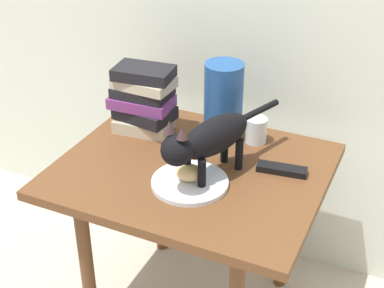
% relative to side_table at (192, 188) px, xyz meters
% --- Properties ---
extents(side_table, '(0.80, 0.67, 0.60)m').
position_rel_side_table_xyz_m(side_table, '(0.00, 0.00, 0.00)').
color(side_table, brown).
rests_on(side_table, ground).
extents(plate, '(0.23, 0.23, 0.01)m').
position_rel_side_table_xyz_m(plate, '(0.04, -0.09, 0.09)').
color(plate, silver).
rests_on(plate, side_table).
extents(bread_roll, '(0.10, 0.08, 0.05)m').
position_rel_side_table_xyz_m(bread_roll, '(0.03, -0.09, 0.12)').
color(bread_roll, '#E0BC7A').
rests_on(bread_roll, plate).
extents(cat, '(0.21, 0.46, 0.23)m').
position_rel_side_table_xyz_m(cat, '(0.07, -0.04, 0.21)').
color(cat, black).
rests_on(cat, side_table).
extents(book_stack, '(0.22, 0.15, 0.23)m').
position_rel_side_table_xyz_m(book_stack, '(-0.24, 0.15, 0.19)').
color(book_stack, '#BCB299').
rests_on(book_stack, side_table).
extents(green_vase, '(0.13, 0.13, 0.26)m').
position_rel_side_table_xyz_m(green_vase, '(0.01, 0.22, 0.21)').
color(green_vase, navy).
rests_on(green_vase, side_table).
extents(candle_jar, '(0.07, 0.07, 0.08)m').
position_rel_side_table_xyz_m(candle_jar, '(0.13, 0.23, 0.12)').
color(candle_jar, silver).
rests_on(candle_jar, side_table).
extents(tv_remote, '(0.15, 0.06, 0.02)m').
position_rel_side_table_xyz_m(tv_remote, '(0.26, 0.08, 0.09)').
color(tv_remote, black).
rests_on(tv_remote, side_table).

